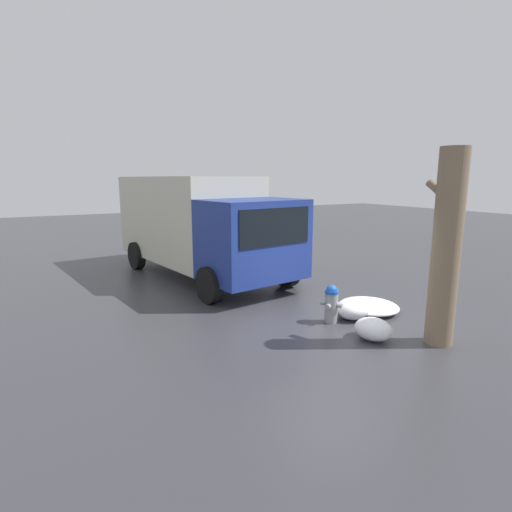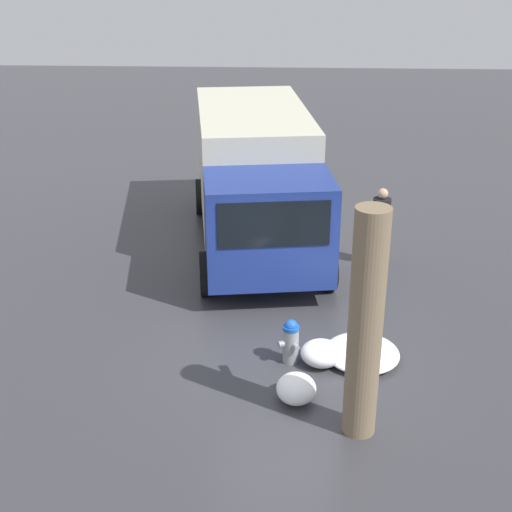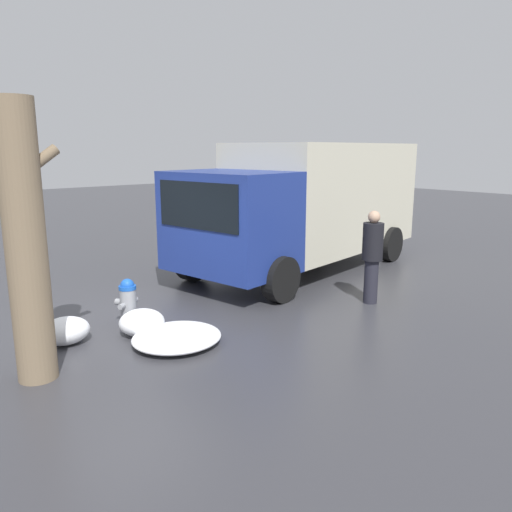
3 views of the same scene
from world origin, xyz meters
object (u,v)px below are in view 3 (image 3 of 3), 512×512
object	(u,v)px
fire_hydrant	(128,302)
delivery_truck	(308,201)
tree_trunk	(26,244)
pedestrian	(372,253)

from	to	relation	value
fire_hydrant	delivery_truck	bearing A→B (deg)	-109.33
tree_trunk	pedestrian	size ratio (longest dim) A/B	1.97
tree_trunk	fire_hydrant	bearing A→B (deg)	29.22
tree_trunk	delivery_truck	distance (m)	7.33
fire_hydrant	pedestrian	distance (m)	4.53
fire_hydrant	delivery_truck	xyz separation A→B (m)	(5.28, 0.85, 1.24)
fire_hydrant	delivery_truck	world-z (taller)	delivery_truck
tree_trunk	delivery_truck	world-z (taller)	tree_trunk
delivery_truck	pedestrian	xyz separation A→B (m)	(-1.22, -2.78, -0.68)
tree_trunk	pedestrian	distance (m)	6.00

